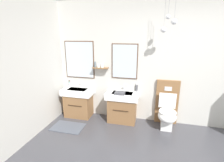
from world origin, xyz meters
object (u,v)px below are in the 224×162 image
Objects in this scene: soap_dispenser at (137,88)px; folded_hand_towel at (120,93)px; vanity_sink_left at (79,101)px; toilet at (167,110)px; vanity_sink_right at (122,106)px; toothbrush_cup at (70,84)px.

folded_hand_towel is (-0.33, -0.29, -0.06)m from soap_dispenser.
toilet is (2.06, -0.01, 0.01)m from vanity_sink_left.
folded_hand_towel is at bearing -107.49° from vanity_sink_right.
soap_dispenser reaches higher than vanity_sink_left.
toilet is 4.81× the size of toothbrush_cup.
soap_dispenser is at bearing 6.54° from vanity_sink_left.
vanity_sink_right is 0.37m from folded_hand_towel.
folded_hand_towel is at bearing -6.92° from vanity_sink_left.
toothbrush_cup is (-2.34, 0.16, 0.38)m from toilet.
toothbrush_cup is at bearing 152.47° from vanity_sink_left.
vanity_sink_left and vanity_sink_right have the same top height.
soap_dispenser reaches higher than folded_hand_towel.
toilet is at bearing -0.75° from vanity_sink_right.
vanity_sink_right is 1.43m from toothbrush_cup.
toilet reaches higher than soap_dispenser.
vanity_sink_right is at bearing 0.00° from vanity_sink_left.
toothbrush_cup is at bearing 173.84° from vanity_sink_right.
toilet is at bearing -14.18° from soap_dispenser.
toilet reaches higher than toothbrush_cup.
soap_dispenser is at bearing 28.31° from vanity_sink_right.
vanity_sink_left is 1.00× the size of vanity_sink_right.
vanity_sink_left is 3.31× the size of folded_hand_towel.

